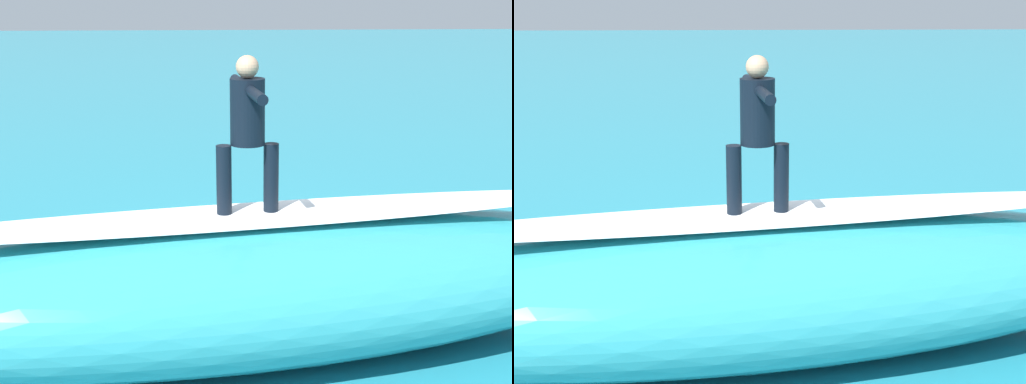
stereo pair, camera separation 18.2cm
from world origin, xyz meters
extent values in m
plane|color=teal|center=(0.00, 0.00, 0.00)|extent=(120.00, 120.00, 0.00)
ellipsoid|color=teal|center=(0.38, 2.26, 0.77)|extent=(9.98, 4.05, 1.55)
ellipsoid|color=white|center=(0.38, 2.26, 1.59)|extent=(8.28, 2.18, 0.08)
ellipsoid|color=#EAE5C6|center=(0.44, 2.27, 1.58)|extent=(2.13, 0.80, 0.06)
cylinder|color=black|center=(0.69, 2.30, 1.99)|extent=(0.16, 0.16, 0.75)
cylinder|color=black|center=(0.19, 2.24, 1.99)|extent=(0.16, 0.16, 0.75)
cylinder|color=black|center=(0.44, 2.27, 2.70)|extent=(0.40, 0.40, 0.68)
sphere|color=tan|center=(0.44, 2.27, 3.16)|extent=(0.23, 0.23, 0.23)
cylinder|color=black|center=(0.38, 2.75, 2.94)|extent=(0.19, 0.62, 0.11)
cylinder|color=black|center=(0.51, 1.79, 2.94)|extent=(0.19, 0.62, 0.11)
ellipsoid|color=#E0563D|center=(0.02, -1.85, 0.03)|extent=(2.33, 1.61, 0.06)
cylinder|color=black|center=(0.02, -1.85, 0.21)|extent=(0.88, 0.66, 0.30)
sphere|color=tan|center=(0.47, -1.60, 0.27)|extent=(0.21, 0.21, 0.21)
cylinder|color=black|center=(-0.62, -2.29, 0.13)|extent=(0.68, 0.45, 0.13)
cylinder|color=black|center=(-0.70, -2.14, 0.13)|extent=(0.68, 0.45, 0.13)
ellipsoid|color=white|center=(1.40, -0.09, 0.08)|extent=(1.31, 1.23, 0.17)
ellipsoid|color=white|center=(-3.16, 0.72, 0.08)|extent=(0.81, 0.85, 0.15)
camera|label=1|loc=(0.79, 9.44, 3.93)|focal=49.78mm
camera|label=2|loc=(0.61, 9.45, 3.93)|focal=49.78mm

